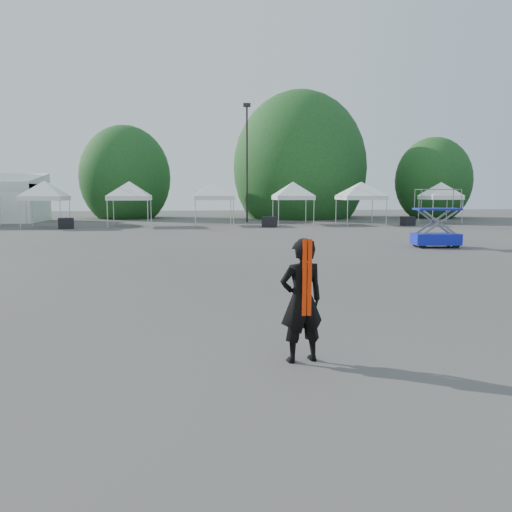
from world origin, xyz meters
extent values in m
plane|color=#474442|center=(0.00, 0.00, 0.00)|extent=(120.00, 120.00, 0.00)
cylinder|color=black|center=(3.00, 32.00, 4.75)|extent=(0.16, 0.16, 9.50)
cube|color=black|center=(3.00, 32.00, 9.65)|extent=(0.60, 0.25, 0.30)
cylinder|color=#382314|center=(-8.00, 40.00, 1.14)|extent=(0.36, 0.36, 2.27)
ellipsoid|color=#184A1B|center=(-8.00, 40.00, 3.94)|extent=(4.16, 4.16, 4.78)
cylinder|color=#382314|center=(9.00, 39.00, 1.40)|extent=(0.36, 0.36, 2.80)
ellipsoid|color=#184A1B|center=(9.00, 39.00, 4.85)|extent=(5.12, 5.12, 5.89)
cylinder|color=#382314|center=(22.00, 37.00, 1.05)|extent=(0.36, 0.36, 2.10)
ellipsoid|color=#184A1B|center=(22.00, 37.00, 3.64)|extent=(3.84, 3.84, 4.42)
cylinder|color=silver|center=(-16.07, 29.99, 1.00)|extent=(0.06, 0.06, 2.00)
cylinder|color=silver|center=(-13.32, 25.86, 1.00)|extent=(0.06, 0.06, 2.00)
cylinder|color=silver|center=(-10.64, 25.86, 1.00)|extent=(0.06, 0.06, 2.00)
cylinder|color=silver|center=(-13.32, 28.54, 1.00)|extent=(0.06, 0.06, 2.00)
cylinder|color=silver|center=(-10.64, 28.54, 1.00)|extent=(0.06, 0.06, 2.00)
cube|color=white|center=(-11.98, 27.20, 2.08)|extent=(2.87, 2.87, 0.30)
pyramid|color=white|center=(-11.98, 27.20, 3.33)|extent=(4.06, 4.06, 1.10)
cylinder|color=silver|center=(-7.61, 26.60, 1.00)|extent=(0.06, 0.06, 2.00)
cylinder|color=silver|center=(-4.78, 26.60, 1.00)|extent=(0.06, 0.06, 2.00)
cylinder|color=silver|center=(-7.61, 29.43, 1.00)|extent=(0.06, 0.06, 2.00)
cylinder|color=silver|center=(-4.78, 29.43, 1.00)|extent=(0.06, 0.06, 2.00)
cube|color=white|center=(-6.19, 28.02, 2.08)|extent=(3.03, 3.03, 0.30)
pyramid|color=white|center=(-6.19, 28.02, 3.33)|extent=(4.29, 4.29, 1.10)
cylinder|color=silver|center=(-1.37, 27.08, 1.00)|extent=(0.06, 0.06, 2.00)
cylinder|color=silver|center=(1.45, 27.08, 1.00)|extent=(0.06, 0.06, 2.00)
cylinder|color=silver|center=(-1.37, 29.91, 1.00)|extent=(0.06, 0.06, 2.00)
cylinder|color=silver|center=(1.45, 29.91, 1.00)|extent=(0.06, 0.06, 2.00)
cube|color=white|center=(0.04, 28.49, 2.08)|extent=(3.02, 3.02, 0.30)
pyramid|color=white|center=(0.04, 28.49, 3.33)|extent=(4.28, 4.28, 1.10)
cylinder|color=silver|center=(4.90, 27.30, 1.00)|extent=(0.06, 0.06, 2.00)
cylinder|color=silver|center=(7.63, 27.30, 1.00)|extent=(0.06, 0.06, 2.00)
cylinder|color=silver|center=(4.90, 30.04, 1.00)|extent=(0.06, 0.06, 2.00)
cylinder|color=silver|center=(7.63, 30.04, 1.00)|extent=(0.06, 0.06, 2.00)
cube|color=white|center=(6.26, 28.67, 2.08)|extent=(2.94, 2.94, 0.30)
pyramid|color=white|center=(6.26, 28.67, 3.33)|extent=(4.15, 4.15, 1.10)
cylinder|color=silver|center=(10.04, 26.51, 1.00)|extent=(0.06, 0.06, 2.00)
cylinder|color=silver|center=(13.11, 26.51, 1.00)|extent=(0.06, 0.06, 2.00)
cylinder|color=silver|center=(10.04, 29.59, 1.00)|extent=(0.06, 0.06, 2.00)
cylinder|color=silver|center=(13.11, 29.59, 1.00)|extent=(0.06, 0.06, 2.00)
cube|color=white|center=(11.58, 28.05, 2.08)|extent=(3.27, 3.27, 0.30)
pyramid|color=white|center=(11.58, 28.05, 3.33)|extent=(4.63, 4.63, 1.10)
cylinder|color=silver|center=(17.21, 27.26, 1.00)|extent=(0.06, 0.06, 2.00)
cylinder|color=silver|center=(19.69, 27.26, 1.00)|extent=(0.06, 0.06, 2.00)
cylinder|color=silver|center=(17.21, 29.74, 1.00)|extent=(0.06, 0.06, 2.00)
cylinder|color=silver|center=(19.69, 29.74, 1.00)|extent=(0.06, 0.06, 2.00)
cube|color=white|center=(18.45, 28.50, 2.08)|extent=(2.68, 2.68, 0.30)
pyramid|color=white|center=(18.45, 28.50, 3.33)|extent=(3.79, 3.79, 1.10)
imported|color=black|center=(0.01, -3.00, 0.93)|extent=(0.75, 0.57, 1.85)
cube|color=#FF3005|center=(0.01, -3.19, 1.30)|extent=(0.15, 0.02, 1.11)
cube|color=#0C0EA5|center=(9.47, 11.46, 0.39)|extent=(2.14, 1.21, 0.51)
cube|color=#0C0EA5|center=(9.47, 11.46, 1.75)|extent=(2.05, 1.16, 0.09)
cylinder|color=black|center=(8.67, 11.11, 0.15)|extent=(0.32, 0.16, 0.31)
cylinder|color=black|center=(10.20, 10.96, 0.15)|extent=(0.32, 0.16, 0.31)
cylinder|color=black|center=(8.75, 11.96, 0.15)|extent=(0.32, 0.16, 0.31)
cylinder|color=black|center=(10.28, 11.82, 0.15)|extent=(0.32, 0.16, 0.31)
cube|color=black|center=(-10.28, 25.79, 0.38)|extent=(1.06, 0.88, 0.75)
cube|color=black|center=(3.94, 25.67, 0.38)|extent=(1.19, 1.05, 0.77)
cube|color=black|center=(14.58, 25.93, 0.35)|extent=(1.04, 0.89, 0.70)
camera|label=1|loc=(-1.55, -10.06, 2.51)|focal=35.00mm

